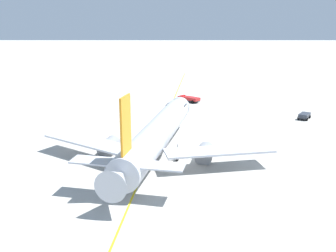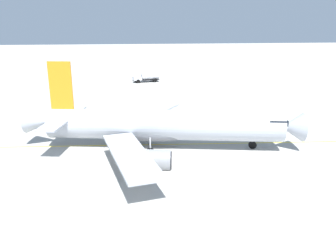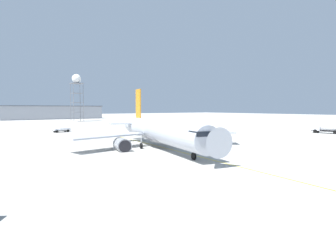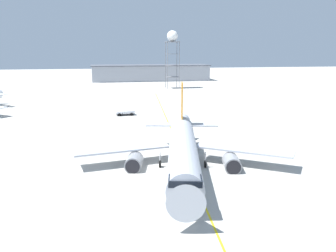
{
  "view_description": "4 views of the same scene",
  "coord_description": "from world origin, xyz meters",
  "views": [
    {
      "loc": [
        1.87,
        53.62,
        20.16
      ],
      "look_at": [
        2.03,
        -4.24,
        3.84
      ],
      "focal_mm": 41.46,
      "sensor_mm": 36.0,
      "label": 1
    },
    {
      "loc": [
        -40.29,
        4.41,
        16.33
      ],
      "look_at": [
        4.11,
        -2.21,
        2.95
      ],
      "focal_mm": 35.63,
      "sensor_mm": 36.0,
      "label": 2
    },
    {
      "loc": [
        -25.64,
        -44.66,
        7.61
      ],
      "look_at": [
        2.6,
        -5.2,
        4.49
      ],
      "focal_mm": 30.14,
      "sensor_mm": 36.0,
      "label": 3
    },
    {
      "loc": [
        -7.76,
        -51.2,
        17.71
      ],
      "look_at": [
        4.88,
        16.64,
        2.97
      ],
      "focal_mm": 38.22,
      "sensor_mm": 36.0,
      "label": 4
    }
  ],
  "objects": [
    {
      "name": "ground_plane",
      "position": [
        0.0,
        0.0,
        0.0
      ],
      "size": [
        600.0,
        600.0,
        0.0
      ],
      "primitive_type": "plane",
      "color": "#ADAAA3"
    },
    {
      "name": "taxiway_centreline",
      "position": [
        5.13,
        2.51,
        0.0
      ],
      "size": [
        18.38,
        184.75,
        0.01
      ],
      "rotation": [
        0.0,
        0.0,
        4.61
      ],
      "color": "yellow",
      "rests_on": "ground_plane"
    },
    {
      "name": "airliner_main",
      "position": [
        3.82,
        -1.16,
        3.01
      ],
      "size": [
        33.82,
        38.5,
        12.14
      ],
      "rotation": [
        0.0,
        0.0,
        4.5
      ],
      "color": "#B2B7C1",
      "rests_on": "ground_plane"
    },
    {
      "name": "radar_tower",
      "position": [
        25.11,
        114.22,
        21.96
      ],
      "size": [
        6.25,
        6.25,
        26.39
      ],
      "color": "slate",
      "rests_on": "ground_plane"
    },
    {
      "name": "terminal_shed",
      "position": [
        20.84,
        158.63,
        4.6
      ],
      "size": [
        68.69,
        19.89,
        9.15
      ],
      "rotation": [
        0.0,
        0.0,
        3.15
      ],
      "color": "#999EA8",
      "rests_on": "ground_plane"
    },
    {
      "name": "pushback_tug_truck",
      "position": [
        -1.47,
        46.6,
        0.81
      ],
      "size": [
        5.09,
        3.1,
        1.3
      ],
      "rotation": [
        0.0,
        0.0,
        3.2
      ],
      "color": "#232326",
      "rests_on": "ground_plane"
    }
  ]
}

